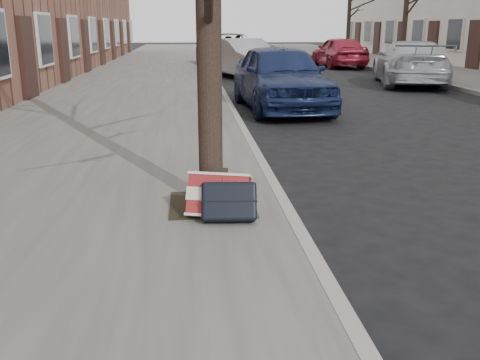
{
  "coord_description": "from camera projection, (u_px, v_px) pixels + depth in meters",
  "views": [
    {
      "loc": [
        -2.21,
        -3.96,
        1.88
      ],
      "look_at": [
        -1.75,
        0.8,
        0.49
      ],
      "focal_mm": 40.0,
      "sensor_mm": 36.0,
      "label": 1
    }
  ],
  "objects": [
    {
      "name": "near_sidewalk",
      "position": [
        145.0,
        80.0,
        18.5
      ],
      "size": [
        5.0,
        70.0,
        0.12
      ],
      "primitive_type": "cube",
      "color": "slate",
      "rests_on": "ground"
    },
    {
      "name": "dirt_patch",
      "position": [
        212.0,
        204.0,
        5.44
      ],
      "size": [
        0.85,
        0.85,
        0.02
      ],
      "primitive_type": "cube",
      "color": "black",
      "rests_on": "near_sidewalk"
    },
    {
      "name": "far_sidewalk",
      "position": [
        462.0,
        77.0,
        19.55
      ],
      "size": [
        4.0,
        70.0,
        0.12
      ],
      "primitive_type": "cube",
      "color": "slate",
      "rests_on": "ground"
    },
    {
      "name": "car_far_front",
      "position": [
        410.0,
        63.0,
        17.33
      ],
      "size": [
        3.07,
        5.2,
        1.41
      ],
      "primitive_type": "imported",
      "rotation": [
        0.0,
        0.0,
        2.9
      ],
      "color": "#A9ACB1",
      "rests_on": "ground"
    },
    {
      "name": "car_near_mid",
      "position": [
        244.0,
        58.0,
        19.66
      ],
      "size": [
        2.86,
        4.56,
        1.42
      ],
      "primitive_type": "imported",
      "rotation": [
        0.0,
        0.0,
        0.34
      ],
      "color": "#98999E",
      "rests_on": "ground"
    },
    {
      "name": "ground",
      "position": [
        455.0,
        256.0,
        4.51
      ],
      "size": [
        120.0,
        120.0,
        0.0
      ],
      "primitive_type": "plane",
      "color": "black",
      "rests_on": "ground"
    },
    {
      "name": "car_near_front",
      "position": [
        281.0,
        77.0,
        12.21
      ],
      "size": [
        2.03,
        4.49,
        1.5
      ],
      "primitive_type": "imported",
      "rotation": [
        0.0,
        0.0,
        0.06
      ],
      "color": "#16224A",
      "rests_on": "ground"
    },
    {
      "name": "suitcase_navy",
      "position": [
        229.0,
        201.0,
        4.92
      ],
      "size": [
        0.53,
        0.33,
        0.4
      ],
      "primitive_type": "cube",
      "rotation": [
        -0.42,
        0.0,
        -0.07
      ],
      "color": "black",
      "rests_on": "near_sidewalk"
    },
    {
      "name": "car_far_back",
      "position": [
        339.0,
        52.0,
        24.66
      ],
      "size": [
        1.91,
        4.24,
        1.41
      ],
      "primitive_type": "imported",
      "rotation": [
        0.0,
        0.0,
        3.2
      ],
      "color": "maroon",
      "rests_on": "ground"
    },
    {
      "name": "car_near_back",
      "position": [
        231.0,
        51.0,
        24.4
      ],
      "size": [
        3.23,
        5.79,
        1.53
      ],
      "primitive_type": "imported",
      "rotation": [
        0.0,
        0.0,
        0.13
      ],
      "color": "#3C3C41",
      "rests_on": "ground"
    },
    {
      "name": "tree_far_c",
      "position": [
        349.0,
        10.0,
        30.94
      ],
      "size": [
        0.22,
        0.22,
        5.23
      ],
      "primitive_type": "cylinder",
      "color": "black",
      "rests_on": "far_sidewalk"
    },
    {
      "name": "tree_far_b",
      "position": [
        406.0,
        5.0,
        22.9
      ],
      "size": [
        0.22,
        0.22,
        5.23
      ],
      "primitive_type": "cylinder",
      "color": "black",
      "rests_on": "far_sidewalk"
    },
    {
      "name": "suitcase_red",
      "position": [
        219.0,
        196.0,
        5.0
      ],
      "size": [
        0.63,
        0.45,
        0.44
      ],
      "primitive_type": "cube",
      "rotation": [
        -0.42,
        0.0,
        -0.27
      ],
      "color": "maroon",
      "rests_on": "near_sidewalk"
    }
  ]
}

